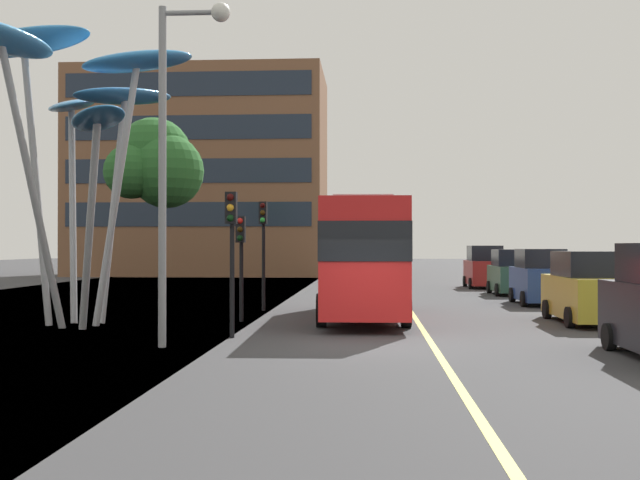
% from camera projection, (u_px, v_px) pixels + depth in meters
% --- Properties ---
extents(ground, '(120.00, 240.00, 0.10)m').
position_uv_depth(ground, '(336.00, 348.00, 17.91)').
color(ground, '#38383A').
extents(red_bus, '(2.83, 9.69, 3.86)m').
position_uv_depth(red_bus, '(362.00, 253.00, 24.54)').
color(red_bus, red).
rests_on(red_bus, ground).
extents(leaf_sculpture, '(7.38, 8.35, 8.86)m').
position_uv_depth(leaf_sculpture, '(74.00, 90.00, 22.25)').
color(leaf_sculpture, '#9EA0A5').
rests_on(leaf_sculpture, ground).
extents(traffic_light_kerb_near, '(0.28, 0.42, 3.67)m').
position_uv_depth(traffic_light_kerb_near, '(231.00, 232.00, 19.32)').
color(traffic_light_kerb_near, black).
rests_on(traffic_light_kerb_near, ground).
extents(traffic_light_kerb_far, '(0.28, 0.42, 3.22)m').
position_uv_depth(traffic_light_kerb_far, '(241.00, 245.00, 23.49)').
color(traffic_light_kerb_far, black).
rests_on(traffic_light_kerb_far, ground).
extents(traffic_light_island_mid, '(0.28, 0.42, 3.89)m').
position_uv_depth(traffic_light_island_mid, '(263.00, 232.00, 27.39)').
color(traffic_light_island_mid, black).
rests_on(traffic_light_island_mid, ground).
extents(car_parked_mid, '(2.02, 4.51, 2.16)m').
position_uv_depth(car_parked_mid, '(588.00, 289.00, 23.07)').
color(car_parked_mid, gold).
rests_on(car_parked_mid, ground).
extents(car_parked_far, '(1.95, 3.86, 2.20)m').
position_uv_depth(car_parked_far, '(540.00, 278.00, 30.45)').
color(car_parked_far, navy).
rests_on(car_parked_far, ground).
extents(car_side_street, '(1.95, 3.99, 2.15)m').
position_uv_depth(car_side_street, '(512.00, 274.00, 36.50)').
color(car_side_street, '#2D5138').
rests_on(car_side_street, ground).
extents(car_far_side, '(2.04, 4.00, 2.33)m').
position_uv_depth(car_far_side, '(485.00, 268.00, 42.48)').
color(car_far_side, maroon).
rests_on(car_far_side, ground).
extents(street_lamp, '(1.66, 0.44, 7.87)m').
position_uv_depth(street_lamp, '(178.00, 129.00, 17.62)').
color(street_lamp, gray).
rests_on(street_lamp, ground).
extents(tree_pavement_near, '(4.52, 4.29, 8.45)m').
position_uv_depth(tree_pavement_near, '(156.00, 164.00, 36.43)').
color(tree_pavement_near, brown).
rests_on(tree_pavement_near, ground).
extents(backdrop_building, '(19.51, 10.22, 15.99)m').
position_uv_depth(backdrop_building, '(202.00, 175.00, 61.69)').
color(backdrop_building, brown).
rests_on(backdrop_building, ground).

